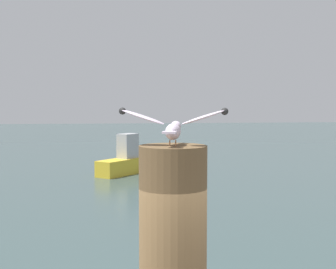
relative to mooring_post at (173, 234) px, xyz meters
name	(u,v)px	position (x,y,z in m)	size (l,w,h in m)	color
mooring_post	(173,234)	(0.00, 0.00, 0.00)	(0.42, 0.42, 1.10)	brown
seagull	(173,125)	(0.00, 0.00, 0.67)	(0.65, 0.39, 0.23)	tan
boat_yellow	(134,161)	(0.64, 17.42, -1.74)	(3.21, 3.48, 1.65)	yellow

